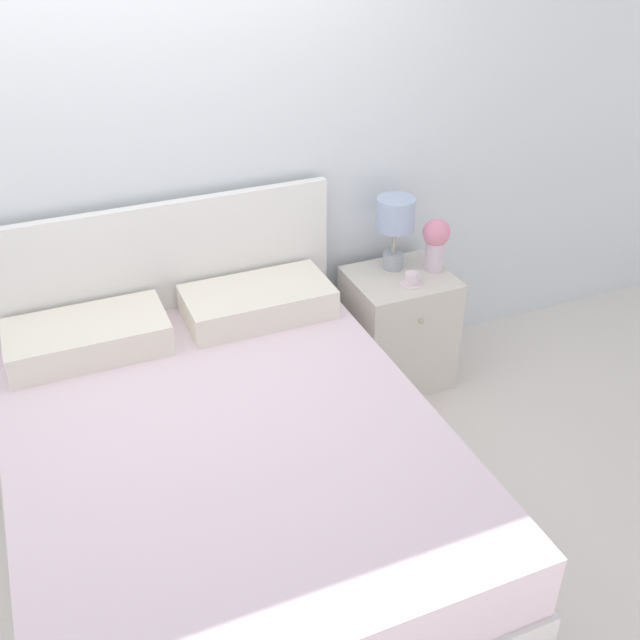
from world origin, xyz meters
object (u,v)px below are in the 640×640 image
object	(u,v)px
nightstand	(398,328)
bed	(225,473)
flower_vase	(436,240)
table_lamp	(395,220)
teacup	(411,279)

from	to	relation	value
nightstand	bed	bearing A→B (deg)	-148.88
nightstand	flower_vase	size ratio (longest dim) A/B	2.23
table_lamp	teacup	distance (m)	0.30
bed	nightstand	distance (m)	1.34
bed	flower_vase	distance (m)	1.57
nightstand	table_lamp	distance (m)	0.58
nightstand	teacup	size ratio (longest dim) A/B	5.98
teacup	bed	bearing A→B (deg)	-152.65
bed	nightstand	size ratio (longest dim) A/B	3.24
nightstand	teacup	bearing A→B (deg)	-88.35
table_lamp	flower_vase	world-z (taller)	table_lamp
table_lamp	flower_vase	distance (m)	0.23
bed	nightstand	world-z (taller)	bed
nightstand	flower_vase	bearing A→B (deg)	-0.69
bed	table_lamp	world-z (taller)	bed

